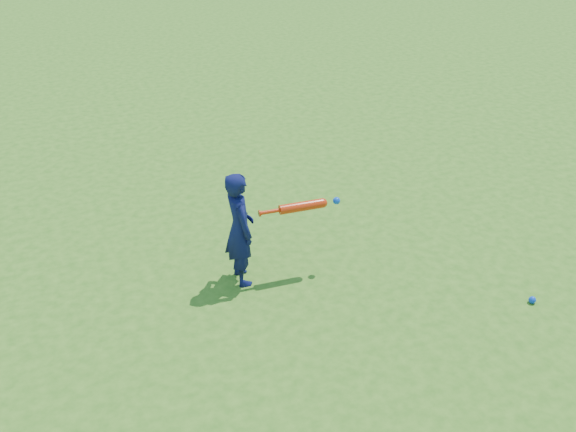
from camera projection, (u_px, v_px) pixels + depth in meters
name	position (u px, v px, depth m)	size (l,w,h in m)	color
ground	(243.00, 283.00, 6.51)	(80.00, 80.00, 0.00)	#376F1A
child	(240.00, 229.00, 6.27)	(0.44, 0.29, 1.20)	#0E1243
ground_ball_blue	(532.00, 300.00, 6.21)	(0.07, 0.07, 0.07)	blue
bat_swing	(305.00, 206.00, 6.32)	(0.85, 0.12, 0.10)	red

